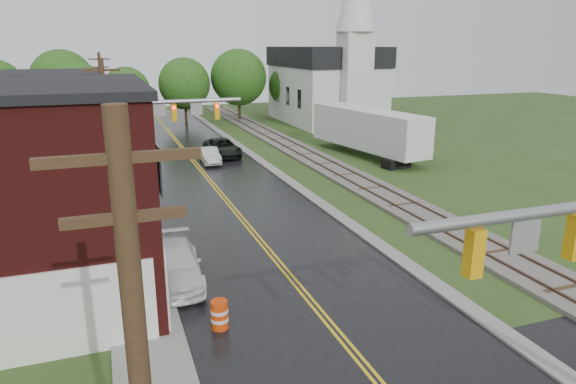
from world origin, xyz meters
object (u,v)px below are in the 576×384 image
tree_left_c (10,112)px  tree_left_e (80,99)px  pickup_white (174,265)px  semi_trailer (368,129)px  utility_pole_c (103,101)px  construction_barrel (219,315)px  traffic_signal_far (162,122)px  sedan_silver (210,156)px  church (329,76)px  suv_dark (222,148)px  utility_pole_b (109,143)px

tree_left_c → tree_left_e: (5.00, 6.00, 0.30)m
pickup_white → semi_trailer: bearing=48.1°
utility_pole_c → construction_barrel: 34.39m
traffic_signal_far → sedan_silver: size_ratio=1.85×
church → construction_barrel: church is taller
tree_left_c → suv_dark: 17.14m
tree_left_c → pickup_white: size_ratio=1.46×
utility_pole_b → church: bearing=49.8°
utility_pole_b → pickup_white: utility_pole_b is taller
pickup_white → semi_trailer: (19.76, 19.88, 1.68)m
semi_trailer → pickup_white: bearing=-134.8°
utility_pole_c → tree_left_e: size_ratio=1.10×
utility_pole_c → semi_trailer: bearing=-24.1°
utility_pole_b → tree_left_c: (-7.05, 17.90, -0.21)m
church → pickup_white: church is taller
tree_left_e → construction_barrel: (5.10, -35.90, -4.28)m
utility_pole_b → construction_barrel: utility_pole_b is taller
tree_left_e → suv_dark: bearing=-32.3°
pickup_white → tree_left_c: bearing=112.6°
utility_pole_b → suv_dark: bearing=59.8°
traffic_signal_far → tree_left_c: size_ratio=0.96×
traffic_signal_far → construction_barrel: size_ratio=6.86×
church → suv_dark: bearing=-138.5°
utility_pole_b → semi_trailer: size_ratio=0.66×
construction_barrel → suv_dark: bearing=77.0°
pickup_white → utility_pole_c: bearing=97.0°
traffic_signal_far → tree_left_c: (-10.38, 12.90, -0.46)m
church → traffic_signal_far: church is taller
semi_trailer → church: bearing=75.8°
traffic_signal_far → suv_dark: (6.29, 11.53, -4.20)m
tree_left_e → suv_dark: size_ratio=1.48×
church → tree_left_c: church is taller
semi_trailer → construction_barrel: size_ratio=12.77×
utility_pole_c → construction_barrel: size_ratio=8.41×
utility_pole_b → tree_left_e: bearing=94.9°
utility_pole_c → tree_left_e: (-2.05, 1.90, 0.09)m
traffic_signal_far → semi_trailer: bearing=21.3°
church → construction_barrel: bearing=-118.5°
utility_pole_c → tree_left_e: bearing=137.2°
utility_pole_b → pickup_white: bearing=-74.7°
traffic_signal_far → sedan_silver: bearing=62.9°
tree_left_c → construction_barrel: tree_left_c is taller
tree_left_c → construction_barrel: size_ratio=7.15×
tree_left_e → semi_trailer: 26.71m
tree_left_e → pickup_white: size_ratio=1.56×
church → tree_left_c: 36.59m
tree_left_e → construction_barrel: tree_left_e is taller
tree_left_e → sedan_silver: bearing=-44.5°
sedan_silver → pickup_white: 22.49m
traffic_signal_far → utility_pole_c: 17.33m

